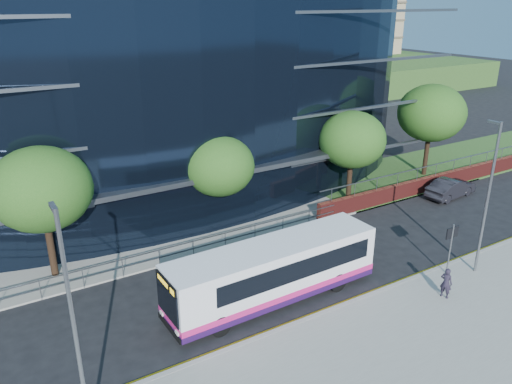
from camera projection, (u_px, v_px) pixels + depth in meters
ground at (360, 286)px, 25.21m from camera, size 200.00×200.00×0.00m
pavement_near at (441, 338)px, 21.20m from camera, size 80.00×8.00×0.15m
kerb at (374, 294)px, 24.39m from camera, size 80.00×0.25×0.16m
yellow_line_outer at (371, 293)px, 24.57m from camera, size 80.00×0.08×0.01m
yellow_line_inner at (369, 292)px, 24.69m from camera, size 80.00×0.08×0.01m
far_forecourt at (167, 231)px, 31.06m from camera, size 50.00×8.00×0.10m
grass_verge at (475, 157)px, 45.57m from camera, size 36.00×8.00×0.12m
glass_office at (135, 79)px, 37.00m from camera, size 44.00×23.10×16.00m
retaining_wall at (485, 169)px, 40.49m from camera, size 34.00×0.40×2.11m
guard_railings at (159, 254)px, 26.62m from camera, size 24.00×0.05×1.10m
apartment_block at (274, 15)px, 82.28m from camera, size 60.00×42.00×30.00m
street_sign at (451, 239)px, 25.35m from camera, size 0.85×0.09×2.80m
tree_far_a at (41, 189)px, 24.33m from camera, size 4.95×4.95×6.98m
tree_far_b at (219, 166)px, 29.81m from camera, size 4.29×4.29×6.05m
tree_far_c at (352, 140)px, 34.13m from camera, size 4.62×4.62×6.51m
tree_far_d at (432, 113)px, 39.05m from camera, size 5.28×5.28×7.44m
tree_dist_e at (293, 71)px, 67.06m from camera, size 4.62×4.62×6.51m
tree_dist_f at (371, 64)px, 76.52m from camera, size 4.29×4.29×6.05m
streetlight_west at (73, 321)px, 15.10m from camera, size 0.15×0.77×8.00m
streetlight_east at (488, 195)px, 24.78m from camera, size 0.15×0.77×8.00m
city_bus at (275, 271)px, 23.58m from camera, size 10.78×2.68×2.90m
parked_car at (451, 188)px, 36.23m from camera, size 4.47×1.96×1.43m
pedestrian at (446, 283)px, 23.71m from camera, size 0.52×0.65×1.55m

